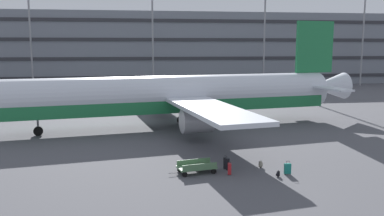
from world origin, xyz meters
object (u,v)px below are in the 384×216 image
(backpack_purple, at_px, (261,164))
(baggage_cart, at_px, (197,167))
(suitcase_silver, at_px, (226,163))
(suitcase_red, at_px, (288,169))
(airliner, at_px, (176,96))
(suitcase_black, at_px, (230,169))
(backpack_scuffed, at_px, (278,174))

(backpack_purple, xyz_separation_m, baggage_cart, (-4.73, -0.59, 0.19))
(suitcase_silver, relative_size, suitcase_red, 1.05)
(suitcase_silver, bearing_deg, airliner, 97.17)
(suitcase_silver, xyz_separation_m, baggage_cart, (-2.20, -0.49, -0.02))
(airliner, relative_size, suitcase_red, 43.90)
(airliner, bearing_deg, suitcase_silver, -82.83)
(suitcase_silver, distance_m, baggage_cart, 2.25)
(airliner, xyz_separation_m, suitcase_black, (1.92, -16.75, -2.97))
(airliner, height_order, backpack_scuffed, airliner)
(airliner, height_order, suitcase_silver, airliner)
(backpack_purple, distance_m, baggage_cart, 4.77)
(suitcase_black, bearing_deg, baggage_cart, 163.05)
(suitcase_silver, bearing_deg, backpack_scuffed, -34.21)
(baggage_cart, bearing_deg, airliner, 89.16)
(backpack_scuffed, xyz_separation_m, baggage_cart, (-5.23, 1.57, 0.22))
(backpack_purple, bearing_deg, suitcase_silver, -177.74)
(suitcase_black, relative_size, suitcase_silver, 0.88)
(airliner, bearing_deg, backpack_purple, -73.82)
(suitcase_black, xyz_separation_m, suitcase_silver, (0.05, 1.15, 0.03))
(airliner, height_order, suitcase_red, airliner)
(suitcase_black, bearing_deg, backpack_scuffed, -16.52)
(airliner, distance_m, baggage_cart, 16.36)
(suitcase_silver, height_order, backpack_purple, suitcase_silver)
(airliner, relative_size, suitcase_black, 47.51)
(suitcase_black, relative_size, backpack_scuffed, 1.83)
(suitcase_black, bearing_deg, suitcase_silver, 87.72)
(airliner, xyz_separation_m, suitcase_red, (5.83, -17.23, -2.98))
(suitcase_black, bearing_deg, airliner, 96.53)
(suitcase_red, xyz_separation_m, backpack_scuffed, (-0.83, -0.43, -0.19))
(airliner, xyz_separation_m, backpack_purple, (4.50, -15.50, -3.14))
(suitcase_silver, bearing_deg, backpack_purple, 2.26)
(suitcase_black, relative_size, backpack_purple, 1.62)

